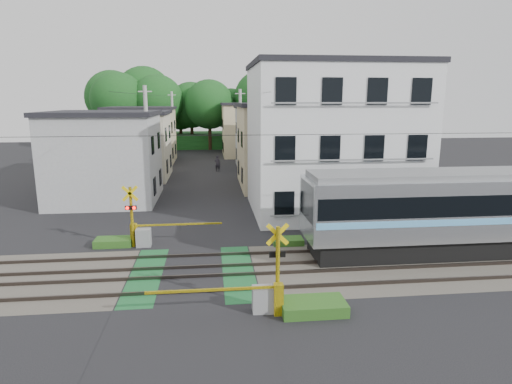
{
  "coord_description": "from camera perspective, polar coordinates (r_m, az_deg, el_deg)",
  "views": [
    {
      "loc": [
        0.85,
        -16.86,
        7.06
      ],
      "look_at": [
        3.19,
        5.0,
        2.31
      ],
      "focal_mm": 30.0,
      "sensor_mm": 36.0,
      "label": 1
    }
  ],
  "objects": [
    {
      "name": "pedestrian",
      "position": [
        43.14,
        -5.15,
        3.81
      ],
      "size": [
        0.69,
        0.57,
        1.61
      ],
      "primitive_type": "imported",
      "rotation": [
        0.0,
        0.0,
        2.76
      ],
      "color": "#2A2731",
      "rests_on": "ground"
    },
    {
      "name": "catenary",
      "position": [
        17.97,
        10.65,
        1.2
      ],
      "size": [
        60.0,
        5.04,
        7.0
      ],
      "color": "#2D2D33",
      "rests_on": "ground"
    },
    {
      "name": "commuter_train",
      "position": [
        23.12,
        29.98,
        -1.95
      ],
      "size": [
        18.75,
        2.96,
        3.9
      ],
      "color": "black",
      "rests_on": "ground"
    },
    {
      "name": "crossing_signal_far",
      "position": [
        21.74,
        -15.0,
        -5.21
      ],
      "size": [
        4.74,
        0.65,
        3.09
      ],
      "color": "yellow",
      "rests_on": "ground"
    },
    {
      "name": "track_bed",
      "position": [
        18.28,
        -8.45,
        -10.53
      ],
      "size": [
        120.0,
        120.0,
        0.14
      ],
      "color": "#47423A",
      "rests_on": "ground"
    },
    {
      "name": "weed_patches",
      "position": [
        18.14,
        -2.84,
        -10.08
      ],
      "size": [
        10.25,
        8.8,
        0.4
      ],
      "color": "#2D5E1E",
      "rests_on": "ground"
    },
    {
      "name": "apartment_block",
      "position": [
        27.54,
        10.1,
        7.0
      ],
      "size": [
        10.2,
        8.36,
        9.3
      ],
      "color": "white",
      "rests_on": "ground"
    },
    {
      "name": "tree_hill",
      "position": [
        64.58,
        -7.51,
        11.16
      ],
      "size": [
        40.0,
        13.8,
        11.9
      ],
      "color": "#194D1B",
      "rests_on": "ground"
    },
    {
      "name": "ground",
      "position": [
        18.29,
        -8.45,
        -10.64
      ],
      "size": [
        120.0,
        120.0,
        0.0
      ],
      "primitive_type": "plane",
      "color": "black"
    },
    {
      "name": "houses_row",
      "position": [
        42.95,
        -6.95,
        7.01
      ],
      "size": [
        22.07,
        31.35,
        6.8
      ],
      "color": "#ABADB0",
      "rests_on": "ground"
    },
    {
      "name": "utility_poles",
      "position": [
        40.02,
        -8.91,
        7.78
      ],
      "size": [
        7.9,
        42.0,
        8.0
      ],
      "color": "#A5A5A0",
      "rests_on": "ground"
    },
    {
      "name": "crossing_signal_near",
      "position": [
        14.75,
        1.27,
        -13.29
      ],
      "size": [
        4.74,
        0.65,
        3.09
      ],
      "color": "yellow",
      "rests_on": "ground"
    }
  ]
}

